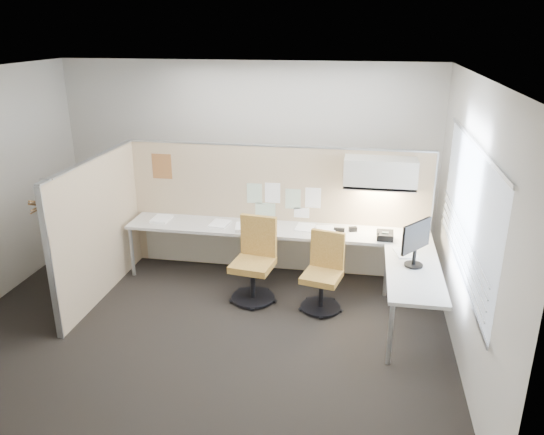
% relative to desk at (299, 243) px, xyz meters
% --- Properties ---
extents(floor, '(5.50, 4.50, 0.01)m').
position_rel_desk_xyz_m(floor, '(-0.93, -1.13, -0.61)').
color(floor, black).
rests_on(floor, ground).
extents(ceiling, '(5.50, 4.50, 0.01)m').
position_rel_desk_xyz_m(ceiling, '(-0.93, -1.13, 2.20)').
color(ceiling, white).
rests_on(ceiling, wall_back).
extents(wall_back, '(5.50, 0.02, 2.80)m').
position_rel_desk_xyz_m(wall_back, '(-0.93, 1.12, 0.80)').
color(wall_back, beige).
rests_on(wall_back, ground).
extents(wall_front, '(5.50, 0.02, 2.80)m').
position_rel_desk_xyz_m(wall_front, '(-0.93, -3.38, 0.80)').
color(wall_front, beige).
rests_on(wall_front, ground).
extents(wall_right, '(0.02, 4.50, 2.80)m').
position_rel_desk_xyz_m(wall_right, '(1.82, -1.13, 0.80)').
color(wall_right, beige).
rests_on(wall_right, ground).
extents(window_pane, '(0.01, 2.80, 1.30)m').
position_rel_desk_xyz_m(window_pane, '(1.79, -1.13, 0.95)').
color(window_pane, '#99A2B2').
rests_on(window_pane, wall_right).
extents(partition_back, '(4.10, 0.06, 1.75)m').
position_rel_desk_xyz_m(partition_back, '(-0.38, 0.47, 0.27)').
color(partition_back, tan).
rests_on(partition_back, floor).
extents(partition_left, '(0.06, 2.20, 1.75)m').
position_rel_desk_xyz_m(partition_left, '(-2.43, -0.63, 0.27)').
color(partition_left, tan).
rests_on(partition_left, floor).
extents(desk, '(4.00, 2.07, 0.73)m').
position_rel_desk_xyz_m(desk, '(0.00, 0.00, 0.00)').
color(desk, beige).
rests_on(desk, floor).
extents(overhead_bin, '(0.90, 0.36, 0.38)m').
position_rel_desk_xyz_m(overhead_bin, '(0.97, 0.26, 0.91)').
color(overhead_bin, beige).
rests_on(overhead_bin, partition_back).
extents(task_light_strip, '(0.60, 0.06, 0.02)m').
position_rel_desk_xyz_m(task_light_strip, '(0.97, 0.26, 0.70)').
color(task_light_strip, '#FFEABF').
rests_on(task_light_strip, overhead_bin).
extents(pinned_papers, '(1.01, 0.00, 0.47)m').
position_rel_desk_xyz_m(pinned_papers, '(-0.30, 0.44, 0.43)').
color(pinned_papers, '#8CBF8C').
rests_on(pinned_papers, partition_back).
extents(poster, '(0.28, 0.00, 0.35)m').
position_rel_desk_xyz_m(poster, '(-1.98, 0.44, 0.82)').
color(poster, orange).
rests_on(poster, partition_back).
extents(chair_left, '(0.55, 0.56, 1.03)m').
position_rel_desk_xyz_m(chair_left, '(-0.50, -0.44, -0.12)').
color(chair_left, black).
rests_on(chair_left, floor).
extents(chair_right, '(0.52, 0.53, 0.93)m').
position_rel_desk_xyz_m(chair_right, '(0.36, -0.53, -0.17)').
color(chair_right, black).
rests_on(chair_right, floor).
extents(monitor, '(0.33, 0.41, 0.52)m').
position_rel_desk_xyz_m(monitor, '(1.37, -0.75, 0.43)').
color(monitor, black).
rests_on(monitor, desk).
extents(phone, '(0.21, 0.20, 0.12)m').
position_rel_desk_xyz_m(phone, '(1.07, -0.01, 0.18)').
color(phone, black).
rests_on(phone, desk).
extents(stapler, '(0.14, 0.05, 0.05)m').
position_rel_desk_xyz_m(stapler, '(0.50, 0.16, 0.15)').
color(stapler, black).
rests_on(stapler, desk).
extents(tape_dispenser, '(0.11, 0.09, 0.06)m').
position_rel_desk_xyz_m(tape_dispenser, '(0.67, 0.20, 0.16)').
color(tape_dispenser, black).
rests_on(tape_dispenser, desk).
extents(coat_hook, '(0.18, 0.48, 1.42)m').
position_rel_desk_xyz_m(coat_hook, '(-2.51, -1.56, 0.81)').
color(coat_hook, silver).
rests_on(coat_hook, partition_left).
extents(paper_stack_0, '(0.24, 0.31, 0.03)m').
position_rel_desk_xyz_m(paper_stack_0, '(-1.93, 0.17, 0.14)').
color(paper_stack_0, white).
rests_on(paper_stack_0, desk).
extents(paper_stack_1, '(0.26, 0.32, 0.02)m').
position_rel_desk_xyz_m(paper_stack_1, '(-1.10, 0.14, 0.14)').
color(paper_stack_1, white).
rests_on(paper_stack_1, desk).
extents(paper_stack_2, '(0.28, 0.34, 0.05)m').
position_rel_desk_xyz_m(paper_stack_2, '(-0.74, 0.04, 0.15)').
color(paper_stack_2, white).
rests_on(paper_stack_2, desk).
extents(paper_stack_3, '(0.25, 0.32, 0.01)m').
position_rel_desk_xyz_m(paper_stack_3, '(0.04, 0.21, 0.13)').
color(paper_stack_3, white).
rests_on(paper_stack_3, desk).
extents(paper_stack_4, '(0.29, 0.34, 0.03)m').
position_rel_desk_xyz_m(paper_stack_4, '(0.33, 0.14, 0.14)').
color(paper_stack_4, white).
rests_on(paper_stack_4, desk).
extents(paper_stack_5, '(0.29, 0.34, 0.02)m').
position_rel_desk_xyz_m(paper_stack_5, '(1.30, -0.42, 0.14)').
color(paper_stack_5, white).
rests_on(paper_stack_5, desk).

